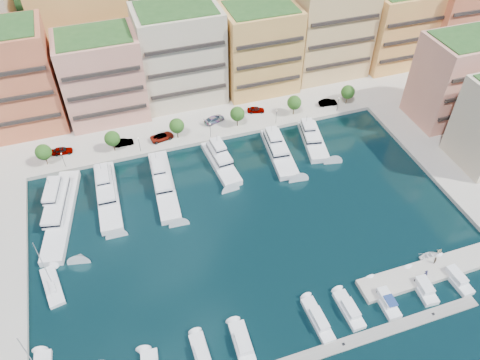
{
  "coord_description": "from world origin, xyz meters",
  "views": [
    {
      "loc": [
        -23.0,
        -60.75,
        75.58
      ],
      "look_at": [
        0.33,
        8.52,
        6.0
      ],
      "focal_mm": 35.0,
      "sensor_mm": 36.0,
      "label": 1
    }
  ],
  "objects_px": {
    "cruiser_3": "(243,344)",
    "person_1": "(435,260)",
    "yacht_3": "(220,160)",
    "car_0": "(62,151)",
    "tree_5": "(348,92)",
    "lamppost_0": "(63,158)",
    "lamppost_4": "(338,102)",
    "tree_1": "(112,139)",
    "tree_4": "(294,103)",
    "cruiser_7": "(384,299)",
    "sailboat_1": "(53,287)",
    "car_4": "(256,110)",
    "car_2": "(162,137)",
    "tree_0": "(43,152)",
    "cruiser_6": "(349,310)",
    "tree_3": "(237,114)",
    "cruiser_5": "(318,320)",
    "lamppost_1": "(139,142)",
    "person_0": "(426,274)",
    "cruiser_2": "(202,357)",
    "car_3": "(214,119)",
    "car_1": "(124,142)",
    "lamppost_3": "(276,114)",
    "yacht_0": "(61,209)",
    "car_5": "(328,102)",
    "tender_3": "(440,251)",
    "cruiser_8": "(422,287)",
    "yacht_2": "(163,181)",
    "lamppost_2": "(210,128)",
    "tree_2": "(177,126)",
    "cruiser_9": "(454,277)",
    "yacht_5": "(312,138)",
    "yacht_1": "(107,193)",
    "tender_2": "(429,256)"
  },
  "relations": [
    {
      "from": "tender_3",
      "to": "person_0",
      "type": "xyz_separation_m",
      "value": [
        -6.96,
        -4.62,
        1.59
      ]
    },
    {
      "from": "sailboat_1",
      "to": "car_4",
      "type": "height_order",
      "value": "sailboat_1"
    },
    {
      "from": "yacht_0",
      "to": "car_5",
      "type": "relative_size",
      "value": 5.29
    },
    {
      "from": "cruiser_3",
      "to": "car_5",
      "type": "bearing_deg",
      "value": 52.61
    },
    {
      "from": "tree_1",
      "to": "cruiser_6",
      "type": "distance_m",
      "value": 67.41
    },
    {
      "from": "yacht_2",
      "to": "cruiser_2",
      "type": "bearing_deg",
      "value": -93.2
    },
    {
      "from": "car_1",
      "to": "lamppost_0",
      "type": "bearing_deg",
      "value": 105.93
    },
    {
      "from": "cruiser_5",
      "to": "car_2",
      "type": "height_order",
      "value": "car_2"
    },
    {
      "from": "tree_4",
      "to": "cruiser_7",
      "type": "relative_size",
      "value": 0.66
    },
    {
      "from": "tree_5",
      "to": "cruiser_3",
      "type": "bearing_deg",
      "value": -130.92
    },
    {
      "from": "lamppost_4",
      "to": "sailboat_1",
      "type": "bearing_deg",
      "value": -156.42
    },
    {
      "from": "tree_0",
      "to": "cruiser_3",
      "type": "bearing_deg",
      "value": -62.97
    },
    {
      "from": "cruiser_8",
      "to": "car_2",
      "type": "xyz_separation_m",
      "value": [
        -37.28,
        58.7,
        1.27
      ]
    },
    {
      "from": "tree_5",
      "to": "car_3",
      "type": "distance_m",
      "value": 37.55
    },
    {
      "from": "cruiser_2",
      "to": "tree_4",
      "type": "bearing_deg",
      "value": 54.49
    },
    {
      "from": "tree_0",
      "to": "lamppost_3",
      "type": "xyz_separation_m",
      "value": [
        58.0,
        -2.3,
        -0.92
      ]
    },
    {
      "from": "car_1",
      "to": "car_5",
      "type": "distance_m",
      "value": 56.28
    },
    {
      "from": "yacht_5",
      "to": "yacht_0",
      "type": "bearing_deg",
      "value": -175.36
    },
    {
      "from": "tree_1",
      "to": "car_4",
      "type": "distance_m",
      "value": 39.04
    },
    {
      "from": "lamppost_3",
      "to": "cruiser_2",
      "type": "height_order",
      "value": "lamppost_3"
    },
    {
      "from": "car_0",
      "to": "car_2",
      "type": "height_order",
      "value": "car_0"
    },
    {
      "from": "tree_1",
      "to": "lamppost_4",
      "type": "relative_size",
      "value": 1.35
    },
    {
      "from": "cruiser_3",
      "to": "person_1",
      "type": "distance_m",
      "value": 40.9
    },
    {
      "from": "tree_0",
      "to": "cruiser_9",
      "type": "distance_m",
      "value": 92.97
    },
    {
      "from": "tree_3",
      "to": "lamppost_4",
      "type": "height_order",
      "value": "tree_3"
    },
    {
      "from": "lamppost_1",
      "to": "person_0",
      "type": "bearing_deg",
      "value": -50.43
    },
    {
      "from": "sailboat_1",
      "to": "car_4",
      "type": "xyz_separation_m",
      "value": [
        55.29,
        39.94,
        1.48
      ]
    },
    {
      "from": "car_4",
      "to": "yacht_2",
      "type": "bearing_deg",
      "value": 138.88
    },
    {
      "from": "car_4",
      "to": "person_0",
      "type": "bearing_deg",
      "value": -152.67
    },
    {
      "from": "sailboat_1",
      "to": "car_5",
      "type": "relative_size",
      "value": 2.61
    },
    {
      "from": "cruiser_5",
      "to": "sailboat_1",
      "type": "relative_size",
      "value": 0.7
    },
    {
      "from": "car_0",
      "to": "person_0",
      "type": "bearing_deg",
      "value": -127.71
    },
    {
      "from": "tender_3",
      "to": "car_3",
      "type": "bearing_deg",
      "value": 9.96
    },
    {
      "from": "lamppost_3",
      "to": "cruiser_7",
      "type": "height_order",
      "value": "lamppost_3"
    },
    {
      "from": "tree_2",
      "to": "car_1",
      "type": "distance_m",
      "value": 13.87
    },
    {
      "from": "yacht_1",
      "to": "yacht_2",
      "type": "bearing_deg",
      "value": -1.98
    },
    {
      "from": "person_1",
      "to": "yacht_3",
      "type": "bearing_deg",
      "value": -76.63
    },
    {
      "from": "tree_5",
      "to": "lamppost_2",
      "type": "height_order",
      "value": "tree_5"
    },
    {
      "from": "tree_5",
      "to": "tender_2",
      "type": "bearing_deg",
      "value": -99.82
    },
    {
      "from": "lamppost_0",
      "to": "lamppost_4",
      "type": "distance_m",
      "value": 72.0
    },
    {
      "from": "lamppost_1",
      "to": "car_2",
      "type": "relative_size",
      "value": 0.72
    },
    {
      "from": "cruiser_8",
      "to": "sailboat_1",
      "type": "distance_m",
      "value": 69.6
    },
    {
      "from": "lamppost_3",
      "to": "person_0",
      "type": "xyz_separation_m",
      "value": [
        8.78,
        -54.19,
        -1.85
      ]
    },
    {
      "from": "car_2",
      "to": "tree_0",
      "type": "bearing_deg",
      "value": 81.57
    },
    {
      "from": "cruiser_5",
      "to": "lamppost_3",
      "type": "bearing_deg",
      "value": 75.69
    },
    {
      "from": "yacht_3",
      "to": "tender_3",
      "type": "bearing_deg",
      "value": -49.42
    },
    {
      "from": "yacht_3",
      "to": "cruiser_3",
      "type": "distance_m",
      "value": 47.12
    },
    {
      "from": "tree_5",
      "to": "car_5",
      "type": "bearing_deg",
      "value": 168.86
    },
    {
      "from": "yacht_3",
      "to": "car_0",
      "type": "height_order",
      "value": "yacht_3"
    },
    {
      "from": "yacht_1",
      "to": "tree_0",
      "type": "bearing_deg",
      "value": 130.3
    }
  ]
}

